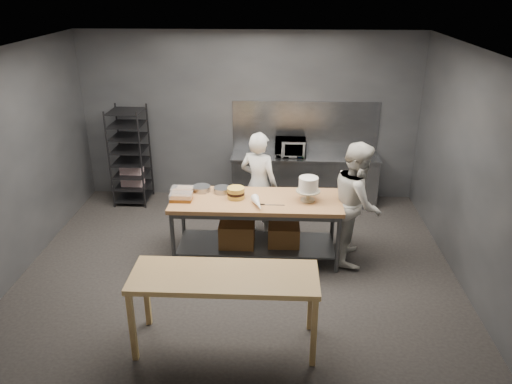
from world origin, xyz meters
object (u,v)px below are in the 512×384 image
work_table (256,221)px  microwave (290,147)px  chef_right (357,203)px  near_counter (224,282)px  speed_rack (130,157)px  layer_cake (236,193)px  chef_behind (259,185)px  frosted_cake_stand (308,186)px

work_table → microwave: (0.51, 1.97, 0.48)m
chef_right → near_counter: bearing=146.5°
speed_rack → chef_right: size_ratio=0.99×
microwave → speed_rack: bearing=-178.4°
layer_cake → speed_rack: bearing=137.7°
microwave → near_counter: bearing=-101.0°
layer_cake → chef_behind: bearing=66.8°
microwave → chef_behind: bearing=-111.8°
speed_rack → microwave: size_ratio=3.23×
speed_rack → chef_behind: bearing=-26.7°
work_table → microwave: 2.09m
microwave → chef_right: bearing=-64.8°
work_table → chef_behind: chef_behind is taller
work_table → near_counter: bearing=-97.5°
speed_rack → chef_behind: (2.34, -1.18, -0.01)m
chef_behind → frosted_cake_stand: chef_behind is taller
near_counter → microwave: 3.98m
microwave → frosted_cake_stand: bearing=-83.8°
work_table → frosted_cake_stand: (0.72, -0.01, 0.57)m
near_counter → speed_rack: (-2.09, 3.82, 0.04)m
microwave → frosted_cake_stand: 2.00m
work_table → near_counter: size_ratio=1.20×
near_counter → layer_cake: layer_cake is taller
work_table → layer_cake: size_ratio=9.81×
speed_rack → layer_cake: bearing=-42.3°
near_counter → chef_right: 2.58m
near_counter → microwave: (0.76, 3.90, 0.24)m
chef_behind → frosted_cake_stand: (0.72, -0.72, 0.30)m
chef_right → layer_cake: bearing=97.2°
work_table → chef_right: size_ratio=1.36×
chef_behind → speed_rack: bearing=-1.8°
speed_rack → frosted_cake_stand: speed_rack is taller
chef_right → layer_cake: (-1.71, -0.01, 0.12)m
layer_cake → frosted_cake_stand: bearing=-2.1°
near_counter → work_table: bearing=82.5°
near_counter → layer_cake: size_ratio=8.18×
work_table → chef_behind: bearing=89.8°
work_table → speed_rack: speed_rack is taller
near_counter → chef_behind: 2.65m
frosted_cake_stand → layer_cake: bearing=177.9°
speed_rack → frosted_cake_stand: size_ratio=5.03×
chef_behind → layer_cake: size_ratio=6.91×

